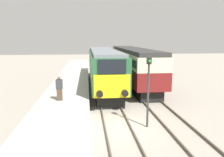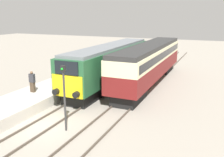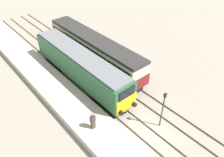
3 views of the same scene
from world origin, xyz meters
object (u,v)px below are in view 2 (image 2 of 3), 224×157
Objects in this scene: person_on_platform at (32,82)px; signal_post at (64,93)px; passenger_carriage at (150,60)px; locomotive at (111,63)px.

signal_post reaches higher than person_on_platform.
passenger_carriage is 11.39m from person_on_platform.
signal_post is at bearing -80.72° from locomotive.
locomotive is at bearing -151.27° from passenger_carriage.
person_on_platform is at bearing 147.99° from signal_post.
signal_post is at bearing -32.01° from person_on_platform.
locomotive is 7.98m from person_on_platform.
locomotive is at bearing 99.28° from signal_post.
person_on_platform is 0.42× the size of signal_post.
signal_post is at bearing -97.89° from passenger_carriage.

